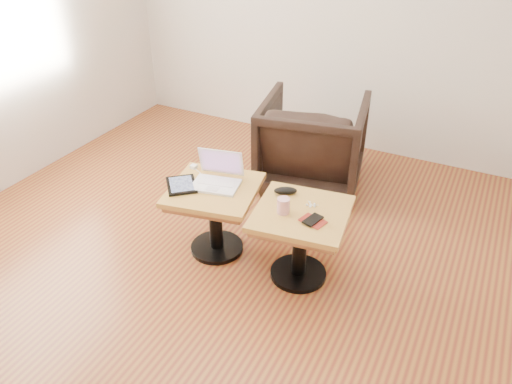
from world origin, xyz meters
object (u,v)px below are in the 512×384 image
at_px(side_table_right, 301,228).
at_px(striped_cup, 283,206).
at_px(side_table_left, 215,204).
at_px(laptop, 217,177).
at_px(armchair, 312,143).

height_order(side_table_right, striped_cup, striped_cup).
relative_size(side_table_left, laptop, 1.88).
relative_size(laptop, armchair, 0.42).
distance_m(side_table_left, striped_cup, 0.54).
distance_m(side_table_left, armchair, 1.15).
bearing_deg(side_table_right, striped_cup, -152.62).
bearing_deg(side_table_right, armchair, 100.46).
height_order(side_table_left, side_table_right, same).
bearing_deg(armchair, side_table_right, 97.17).
xyz_separation_m(side_table_left, side_table_right, (0.60, 0.00, 0.00)).
bearing_deg(side_table_left, side_table_right, -10.71).
bearing_deg(side_table_right, side_table_left, 172.92).
xyz_separation_m(side_table_right, striped_cup, (-0.09, -0.06, 0.17)).
relative_size(side_table_right, laptop, 1.80).
distance_m(laptop, striped_cup, 0.53).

